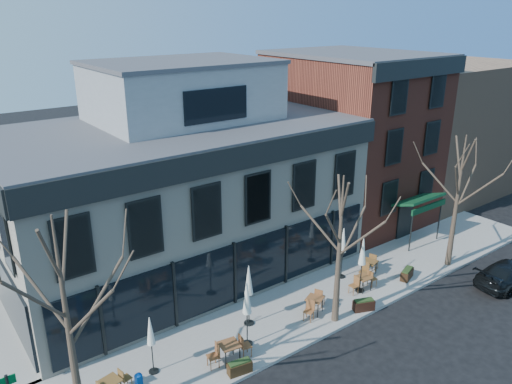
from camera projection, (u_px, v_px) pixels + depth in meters
ground at (234, 307)px, 24.43m from camera, size 120.00×120.00×0.00m
sidewalk_front at (313, 303)px, 24.62m from camera, size 33.50×4.70×0.15m
corner_building at (180, 188)px, 26.66m from camera, size 18.39×10.39×11.10m
red_brick_building at (350, 137)px, 33.58m from camera, size 8.20×11.78×11.18m
bg_building at (426, 125)px, 40.20m from camera, size 12.00×12.00×10.00m
tree_corner at (69, 326)px, 15.77m from camera, size 3.93×3.98×7.92m
tree_mid at (340, 249)px, 21.89m from camera, size 3.50×3.55×7.04m
tree_right at (457, 200)px, 26.90m from camera, size 3.72×3.77×7.48m
parked_sedan at (511, 273)px, 26.20m from camera, size 4.69×2.26×1.32m
cafe_set_2 at (229, 350)px, 20.21m from camera, size 2.00×0.89×1.03m
cafe_set_3 at (314, 303)px, 23.50m from camera, size 1.87×1.19×0.97m
cafe_set_4 at (363, 282)px, 25.44m from camera, size 1.78×0.74×0.93m
cafe_set_5 at (369, 266)px, 26.93m from camera, size 1.93×1.05×0.99m
umbrella_0 at (151, 334)px, 19.18m from camera, size 0.40×0.40×2.53m
umbrella_1 at (247, 302)px, 20.71m from camera, size 0.48×0.48×2.99m
umbrella_2 at (249, 283)px, 22.13m from camera, size 0.48×0.48×2.98m
umbrella_3 at (363, 254)px, 24.78m from camera, size 0.47×0.47×2.95m
umbrella_4 at (343, 243)px, 26.15m from camera, size 0.46×0.46×2.86m
planter_1 at (240, 367)px, 19.65m from camera, size 1.03×0.55×0.55m
planter_2 at (364, 305)px, 23.79m from camera, size 1.09×0.76×0.57m
planter_3 at (407, 274)px, 26.60m from camera, size 1.09×0.72×0.57m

